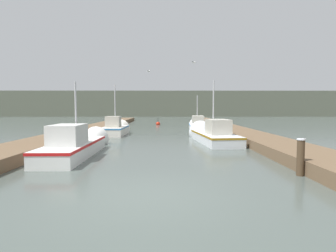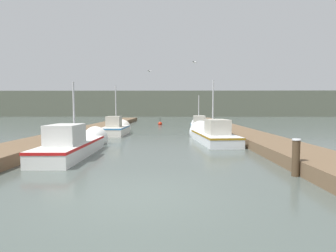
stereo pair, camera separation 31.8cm
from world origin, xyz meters
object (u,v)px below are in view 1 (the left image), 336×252
fishing_boat_0 (79,144)px  fishing_boat_1 (211,134)px  fishing_boat_2 (116,129)px  channel_buoy (158,124)px  fishing_boat_3 (197,125)px  seagull_lead (149,71)px  mooring_piling_0 (215,125)px  mooring_piling_1 (301,157)px  seagull_1 (194,62)px

fishing_boat_0 → fishing_boat_1: fishing_boat_1 is taller
fishing_boat_2 → channel_buoy: (2.89, 11.03, -0.29)m
fishing_boat_3 → seagull_lead: seagull_lead is taller
fishing_boat_2 → mooring_piling_0: 8.43m
fishing_boat_3 → mooring_piling_0: bearing=-64.9°
mooring_piling_1 → seagull_lead: (-5.43, 12.76, 4.31)m
fishing_boat_0 → mooring_piling_0: fishing_boat_0 is taller
fishing_boat_1 → seagull_lead: (-4.14, 4.37, 4.48)m
fishing_boat_0 → mooring_piling_1: bearing=-26.8°
fishing_boat_3 → mooring_piling_0: fishing_boat_3 is taller
fishing_boat_1 → mooring_piling_0: size_ratio=6.00×
mooring_piling_1 → fishing_boat_3: bearing=93.4°
fishing_boat_0 → seagull_1: bearing=53.6°
seagull_1 → fishing_boat_0: bearing=5.0°
channel_buoy → seagull_lead: size_ratio=1.74×
mooring_piling_1 → fishing_boat_0: bearing=154.1°
fishing_boat_3 → fishing_boat_2: bearing=-138.7°
fishing_boat_0 → fishing_boat_1: bearing=33.1°
mooring_piling_0 → seagull_lead: 7.33m
mooring_piling_1 → seagull_lead: 14.52m
fishing_boat_3 → mooring_piling_1: bearing=-83.4°
fishing_boat_2 → seagull_lead: (2.50, 0.48, 4.45)m
fishing_boat_0 → seagull_lead: seagull_lead is taller
fishing_boat_3 → fishing_boat_0: bearing=-113.4°
mooring_piling_0 → seagull_1: seagull_1 is taller
fishing_boat_2 → mooring_piling_1: (7.93, -12.29, 0.14)m
fishing_boat_2 → mooring_piling_1: bearing=-56.5°
fishing_boat_2 → fishing_boat_3: (6.87, 5.40, -0.03)m
channel_buoy → mooring_piling_0: bearing=-59.0°
fishing_boat_0 → mooring_piling_1: size_ratio=5.63×
fishing_boat_1 → channel_buoy: 15.39m
fishing_boat_0 → seagull_1: 11.52m
channel_buoy → seagull_1: seagull_1 is taller
fishing_boat_1 → channel_buoy: (-3.75, 14.92, -0.26)m
mooring_piling_1 → channel_buoy: (-5.04, 23.32, -0.43)m
fishing_boat_2 → fishing_boat_1: bearing=-29.8°
seagull_1 → channel_buoy: bearing=-123.9°
fishing_boat_0 → fishing_boat_2: fishing_boat_2 is taller
fishing_boat_1 → fishing_boat_2: bearing=143.8°
fishing_boat_0 → mooring_piling_1: 8.87m
channel_buoy → seagull_1: (3.08, -11.01, 5.34)m
mooring_piling_0 → mooring_piling_1: bearing=-90.6°
fishing_boat_2 → seagull_1: bearing=0.8°
fishing_boat_0 → fishing_boat_1: 8.07m
mooring_piling_0 → fishing_boat_3: bearing=111.9°
mooring_piling_1 → seagull_1: 13.39m
fishing_boat_0 → fishing_boat_3: fishing_boat_3 is taller
mooring_piling_0 → seagull_lead: (-5.59, -1.91, 4.35)m
fishing_boat_0 → fishing_boat_1: (6.68, 4.52, -0.04)m
fishing_boat_2 → fishing_boat_3: fishing_boat_2 is taller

